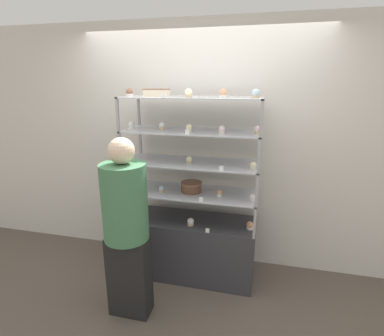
% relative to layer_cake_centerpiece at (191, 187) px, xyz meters
% --- Properties ---
extents(ground_plane, '(20.00, 20.00, 0.00)m').
position_rel_layer_cake_centerpiece_xyz_m(ground_plane, '(0.01, 0.00, -0.98)').
color(ground_plane, brown).
extents(back_wall, '(8.00, 0.05, 2.60)m').
position_rel_layer_cake_centerpiece_xyz_m(back_wall, '(0.01, 0.40, 0.32)').
color(back_wall, silver).
rests_on(back_wall, ground_plane).
extents(display_base, '(1.29, 0.50, 0.62)m').
position_rel_layer_cake_centerpiece_xyz_m(display_base, '(0.01, 0.00, -0.67)').
color(display_base, '#333338').
rests_on(display_base, ground_plane).
extents(display_riser_lower, '(1.29, 0.50, 0.31)m').
position_rel_layer_cake_centerpiece_xyz_m(display_riser_lower, '(0.01, 0.00, -0.07)').
color(display_riser_lower, '#99999E').
rests_on(display_riser_lower, display_base).
extents(display_riser_middle, '(1.29, 0.50, 0.31)m').
position_rel_layer_cake_centerpiece_xyz_m(display_riser_middle, '(0.01, 0.00, 0.24)').
color(display_riser_middle, '#99999E').
rests_on(display_riser_middle, display_riser_lower).
extents(display_riser_upper, '(1.29, 0.50, 0.31)m').
position_rel_layer_cake_centerpiece_xyz_m(display_riser_upper, '(0.01, 0.00, 0.55)').
color(display_riser_upper, '#99999E').
rests_on(display_riser_upper, display_riser_middle).
extents(display_riser_top, '(1.29, 0.50, 0.31)m').
position_rel_layer_cake_centerpiece_xyz_m(display_riser_top, '(0.01, 0.00, 0.86)').
color(display_riser_top, '#99999E').
rests_on(display_riser_top, display_riser_upper).
extents(layer_cake_centerpiece, '(0.21, 0.21, 0.10)m').
position_rel_layer_cake_centerpiece_xyz_m(layer_cake_centerpiece, '(0.00, 0.00, 0.00)').
color(layer_cake_centerpiece, brown).
rests_on(layer_cake_centerpiece, display_riser_lower).
extents(sheet_cake_frosted, '(0.23, 0.12, 0.07)m').
position_rel_layer_cake_centerpiece_xyz_m(sheet_cake_frosted, '(-0.35, 0.03, 0.91)').
color(sheet_cake_frosted, beige).
rests_on(sheet_cake_frosted, display_riser_top).
extents(cupcake_0, '(0.07, 0.07, 0.08)m').
position_rel_layer_cake_centerpiece_xyz_m(cupcake_0, '(-0.57, -0.12, -0.32)').
color(cupcake_0, beige).
rests_on(cupcake_0, display_base).
extents(cupcake_1, '(0.07, 0.07, 0.08)m').
position_rel_layer_cake_centerpiece_xyz_m(cupcake_1, '(0.02, -0.12, -0.32)').
color(cupcake_1, '#CCB28C').
rests_on(cupcake_1, display_base).
extents(cupcake_2, '(0.07, 0.07, 0.08)m').
position_rel_layer_cake_centerpiece_xyz_m(cupcake_2, '(0.59, -0.06, -0.32)').
color(cupcake_2, white).
rests_on(cupcake_2, display_base).
extents(price_tag_0, '(0.04, 0.00, 0.04)m').
position_rel_layer_cake_centerpiece_xyz_m(price_tag_0, '(0.21, -0.23, -0.34)').
color(price_tag_0, white).
rests_on(price_tag_0, display_base).
extents(cupcake_3, '(0.05, 0.05, 0.07)m').
position_rel_layer_cake_centerpiece_xyz_m(cupcake_3, '(-0.58, -0.10, -0.02)').
color(cupcake_3, '#CCB28C').
rests_on(cupcake_3, display_riser_lower).
extents(cupcake_4, '(0.05, 0.05, 0.07)m').
position_rel_layer_cake_centerpiece_xyz_m(cupcake_4, '(-0.29, -0.08, -0.02)').
color(cupcake_4, '#CCB28C').
rests_on(cupcake_4, display_riser_lower).
extents(cupcake_5, '(0.05, 0.05, 0.07)m').
position_rel_layer_cake_centerpiece_xyz_m(cupcake_5, '(0.29, -0.06, -0.02)').
color(cupcake_5, white).
rests_on(cupcake_5, display_riser_lower).
extents(cupcake_6, '(0.05, 0.05, 0.07)m').
position_rel_layer_cake_centerpiece_xyz_m(cupcake_6, '(0.60, -0.10, -0.02)').
color(cupcake_6, beige).
rests_on(cupcake_6, display_riser_lower).
extents(price_tag_1, '(0.04, 0.00, 0.04)m').
position_rel_layer_cake_centerpiece_xyz_m(price_tag_1, '(0.15, -0.23, -0.03)').
color(price_tag_1, white).
rests_on(price_tag_1, display_riser_lower).
extents(cupcake_7, '(0.06, 0.06, 0.07)m').
position_rel_layer_cake_centerpiece_xyz_m(cupcake_7, '(-0.59, -0.07, 0.29)').
color(cupcake_7, '#CCB28C').
rests_on(cupcake_7, display_riser_middle).
extents(cupcake_8, '(0.06, 0.06, 0.07)m').
position_rel_layer_cake_centerpiece_xyz_m(cupcake_8, '(-0.01, -0.05, 0.29)').
color(cupcake_8, '#CCB28C').
rests_on(cupcake_8, display_riser_middle).
extents(cupcake_9, '(0.06, 0.06, 0.07)m').
position_rel_layer_cake_centerpiece_xyz_m(cupcake_9, '(0.60, -0.12, 0.29)').
color(cupcake_9, beige).
rests_on(cupcake_9, display_riser_middle).
extents(price_tag_2, '(0.04, 0.00, 0.04)m').
position_rel_layer_cake_centerpiece_xyz_m(price_tag_2, '(0.33, -0.23, 0.28)').
color(price_tag_2, white).
rests_on(price_tag_2, display_riser_middle).
extents(cupcake_10, '(0.06, 0.06, 0.07)m').
position_rel_layer_cake_centerpiece_xyz_m(cupcake_10, '(-0.58, -0.06, 0.60)').
color(cupcake_10, white).
rests_on(cupcake_10, display_riser_upper).
extents(cupcake_11, '(0.06, 0.06, 0.07)m').
position_rel_layer_cake_centerpiece_xyz_m(cupcake_11, '(-0.27, -0.04, 0.60)').
color(cupcake_11, '#CCB28C').
rests_on(cupcake_11, display_riser_upper).
extents(cupcake_12, '(0.06, 0.06, 0.07)m').
position_rel_layer_cake_centerpiece_xyz_m(cupcake_12, '(0.00, -0.12, 0.60)').
color(cupcake_12, beige).
rests_on(cupcake_12, display_riser_upper).
extents(cupcake_13, '(0.06, 0.06, 0.07)m').
position_rel_layer_cake_centerpiece_xyz_m(cupcake_13, '(0.31, -0.13, 0.60)').
color(cupcake_13, beige).
rests_on(cupcake_13, display_riser_upper).
extents(cupcake_14, '(0.06, 0.06, 0.07)m').
position_rel_layer_cake_centerpiece_xyz_m(cupcake_14, '(0.61, -0.06, 0.60)').
color(cupcake_14, '#CCB28C').
rests_on(cupcake_14, display_riser_upper).
extents(price_tag_3, '(0.04, 0.00, 0.04)m').
position_rel_layer_cake_centerpiece_xyz_m(price_tag_3, '(0.02, -0.23, 0.59)').
color(price_tag_3, white).
rests_on(price_tag_3, display_riser_upper).
extents(cupcake_15, '(0.07, 0.07, 0.08)m').
position_rel_layer_cake_centerpiece_xyz_m(cupcake_15, '(-0.57, -0.08, 0.91)').
color(cupcake_15, white).
rests_on(cupcake_15, display_riser_top).
extents(cupcake_16, '(0.07, 0.07, 0.08)m').
position_rel_layer_cake_centerpiece_xyz_m(cupcake_16, '(0.01, -0.13, 0.91)').
color(cupcake_16, '#CCB28C').
rests_on(cupcake_16, display_riser_top).
extents(cupcake_17, '(0.07, 0.07, 0.08)m').
position_rel_layer_cake_centerpiece_xyz_m(cupcake_17, '(0.30, -0.08, 0.91)').
color(cupcake_17, white).
rests_on(cupcake_17, display_riser_top).
extents(cupcake_18, '(0.07, 0.07, 0.08)m').
position_rel_layer_cake_centerpiece_xyz_m(cupcake_18, '(0.58, -0.08, 0.91)').
color(cupcake_18, '#CCB28C').
rests_on(cupcake_18, display_riser_top).
extents(price_tag_4, '(0.04, 0.00, 0.04)m').
position_rel_layer_cake_centerpiece_xyz_m(price_tag_4, '(-0.18, -0.23, 0.90)').
color(price_tag_4, white).
rests_on(price_tag_4, display_riser_top).
extents(customer_figure, '(0.37, 0.37, 1.58)m').
position_rel_layer_cake_centerpiece_xyz_m(customer_figure, '(-0.39, -0.68, -0.14)').
color(customer_figure, black).
rests_on(customer_figure, ground_plane).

